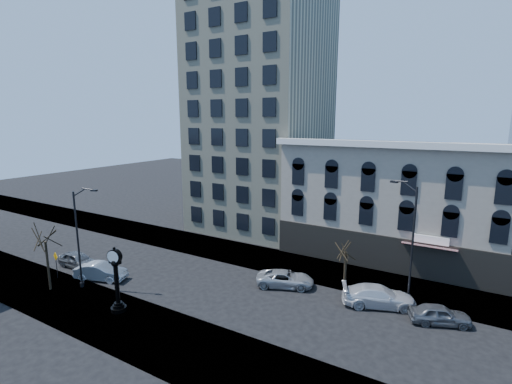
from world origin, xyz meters
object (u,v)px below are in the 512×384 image
Objects in this scene: street_lamp_near at (82,212)px; car_near_b at (101,272)px; warning_sign at (56,260)px; street_clock at (117,282)px; car_near_a at (78,260)px.

street_lamp_near reaches higher than car_near_b.
street_lamp_near is 1.91× the size of car_near_b.
car_near_b is at bearing 38.40° from warning_sign.
street_lamp_near is at bearing 148.74° from street_clock.
street_clock is at bearing 2.49° from warning_sign.
street_clock is at bearing -136.70° from car_near_b.
street_clock is 7.14m from car_near_b.
street_lamp_near is 3.62× the size of warning_sign.
car_near_b is at bearing 89.61° from street_lamp_near.
street_lamp_near is (-5.53, 1.41, 4.44)m from street_clock.
street_clock is 1.13× the size of car_near_a.
street_clock reaches higher than warning_sign.
car_near_b is (-6.19, 3.14, -1.66)m from street_clock.
warning_sign is at bearing 99.24° from car_near_b.
car_near_a is 4.46m from car_near_b.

